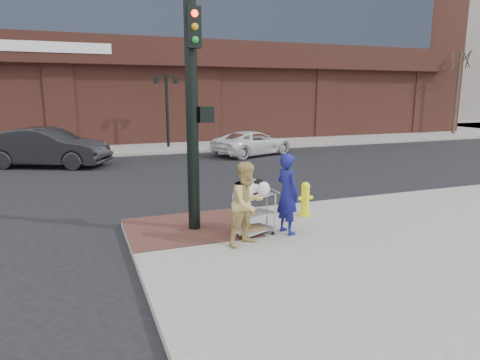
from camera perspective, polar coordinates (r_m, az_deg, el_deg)
name	(u,v)px	position (r m, az deg, el deg)	size (l,w,h in m)	color
ground	(227,243)	(9.25, -1.74, -8.45)	(220.00, 220.00, 0.00)	black
sidewalk_far	(240,125)	(43.15, 0.01, 7.41)	(65.00, 36.00, 0.15)	gray
brick_curb_ramp	(189,227)	(9.86, -6.79, -6.29)	(2.80, 2.40, 0.01)	#512D26
filler_block	(419,48)	(63.29, 22.79, 15.94)	(14.00, 20.00, 18.00)	slate
bare_tree_a	(461,50)	(36.62, 27.41, 15.13)	(1.80, 1.80, 7.20)	#382B21
lamp_post	(167,103)	(24.70, -9.72, 10.10)	(1.32, 0.22, 4.00)	black
traffic_signal_pole	(193,109)	(9.30, -6.25, 9.44)	(0.61, 0.51, 5.00)	black
woman_blue	(288,194)	(9.27, 6.35, -1.80)	(0.64, 0.42, 1.77)	navy
pedestrian_tan	(247,204)	(8.52, 1.00, -3.17)	(0.82, 0.64, 1.69)	tan
sedan_dark	(47,147)	(20.33, -24.31, 3.97)	(1.80, 5.16, 1.70)	black
minivan_white	(253,143)	(22.22, 1.74, 4.96)	(2.07, 4.49, 1.25)	silver
utility_cart	(254,210)	(9.19, 1.89, -4.05)	(0.98, 0.80, 1.19)	#97979C
fire_hydrant	(305,199)	(10.74, 8.69, -2.46)	(0.40, 0.28, 0.86)	#FFF415
newsbox_blue	(39,144)	(23.77, -25.23, 4.33)	(0.41, 0.37, 0.98)	#164293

